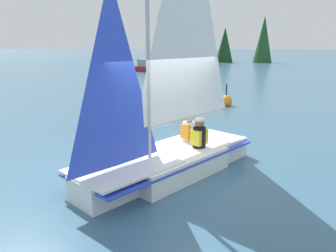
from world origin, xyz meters
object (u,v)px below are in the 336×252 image
(sailor_helm, at_px, (199,141))
(buoy_marker, at_px, (226,101))
(sailor_crew, at_px, (189,135))
(sailboat_main, at_px, (170,136))
(motorboat_distant, at_px, (145,67))

(sailor_helm, height_order, buoy_marker, sailor_helm)
(sailor_crew, relative_size, buoy_marker, 1.09)
(sailor_helm, height_order, sailor_crew, same)
(sailor_crew, bearing_deg, sailboat_main, 14.86)
(sailor_helm, height_order, motorboat_distant, motorboat_distant)
(buoy_marker, bearing_deg, sailor_helm, -98.83)
(sailor_crew, xyz_separation_m, buoy_marker, (1.46, 7.29, -0.42))
(sailor_crew, xyz_separation_m, motorboat_distant, (-5.21, 24.96, -0.22))
(motorboat_distant, xyz_separation_m, buoy_marker, (6.67, -17.67, -0.21))
(sailor_crew, height_order, buoy_marker, sailor_crew)
(sailor_crew, height_order, motorboat_distant, motorboat_distant)
(sailboat_main, xyz_separation_m, motorboat_distant, (-4.82, 25.86, -0.43))
(sailboat_main, relative_size, sailor_crew, 5.28)
(sailboat_main, distance_m, sailor_crew, 1.01)
(sailboat_main, distance_m, sailor_helm, 0.80)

